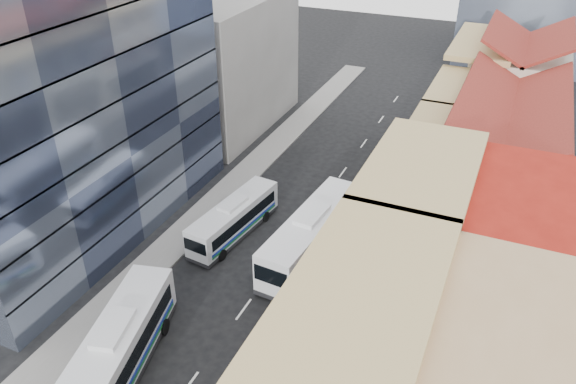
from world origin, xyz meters
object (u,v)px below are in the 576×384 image
at_px(bus_left_far, 234,218).
at_px(bus_right, 312,234).
at_px(office_tower, 46,46).
at_px(bus_left_near, 118,350).

bearing_deg(bus_left_far, bus_right, 6.16).
distance_m(bus_left_far, bus_right, 6.73).
distance_m(office_tower, bus_left_far, 18.55).
xyz_separation_m(bus_left_far, bus_right, (6.71, -0.13, 0.42)).
bearing_deg(bus_left_near, office_tower, 124.12).
relative_size(office_tower, bus_left_far, 3.06).
height_order(office_tower, bus_right, office_tower).
distance_m(office_tower, bus_right, 23.28).
height_order(office_tower, bus_left_far, office_tower).
relative_size(bus_left_near, bus_left_far, 1.21).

